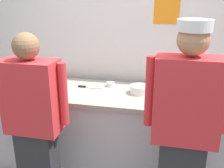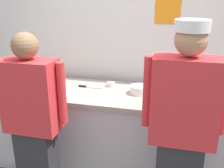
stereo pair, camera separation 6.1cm
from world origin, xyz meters
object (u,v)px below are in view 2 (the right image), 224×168
(squeeze_bottle_primary, at_px, (30,71))
(chefs_knife, at_px, (89,87))
(plate_stack_rear, at_px, (57,89))
(ramekin_yellow_sauce, at_px, (221,101))
(mixing_bowl_steel, at_px, (20,82))
(squeeze_bottle_secondary, at_px, (47,73))
(sheet_tray, at_px, (175,96))
(plate_stack_front, at_px, (139,90))
(chef_center, at_px, (182,129))
(chef_near_left, at_px, (34,122))
(ramekin_red_sauce, at_px, (111,84))

(squeeze_bottle_primary, height_order, chefs_knife, squeeze_bottle_primary)
(plate_stack_rear, bearing_deg, ramekin_yellow_sauce, 4.13)
(mixing_bowl_steel, height_order, squeeze_bottle_secondary, squeeze_bottle_secondary)
(mixing_bowl_steel, xyz_separation_m, sheet_tray, (1.67, 0.09, -0.04))
(plate_stack_rear, bearing_deg, plate_stack_front, 12.89)
(squeeze_bottle_secondary, bearing_deg, chef_center, -28.70)
(mixing_bowl_steel, distance_m, ramekin_yellow_sauce, 2.09)
(plate_stack_front, distance_m, squeeze_bottle_primary, 1.34)
(chef_near_left, relative_size, squeeze_bottle_secondary, 8.24)
(plate_stack_rear, xyz_separation_m, squeeze_bottle_primary, (-0.50, 0.34, 0.06))
(chef_center, relative_size, plate_stack_rear, 8.70)
(ramekin_yellow_sauce, bearing_deg, mixing_bowl_steel, -179.17)
(chef_center, xyz_separation_m, sheet_tray, (-0.06, 0.67, -0.00))
(plate_stack_front, relative_size, mixing_bowl_steel, 0.59)
(squeeze_bottle_primary, bearing_deg, plate_stack_rear, -34.12)
(sheet_tray, distance_m, squeeze_bottle_primary, 1.69)
(chef_near_left, xyz_separation_m, plate_stack_front, (0.80, 0.72, 0.10))
(chefs_knife, bearing_deg, plate_stack_front, -4.79)
(chef_center, bearing_deg, squeeze_bottle_secondary, 151.30)
(plate_stack_front, distance_m, ramekin_red_sauce, 0.37)
(squeeze_bottle_secondary, bearing_deg, plate_stack_rear, -50.04)
(plate_stack_rear, relative_size, sheet_tray, 0.43)
(chef_center, height_order, plate_stack_rear, chef_center)
(ramekin_yellow_sauce, bearing_deg, plate_stack_rear, -175.87)
(plate_stack_front, height_order, squeeze_bottle_secondary, squeeze_bottle_secondary)
(chef_center, xyz_separation_m, chefs_knife, (-0.99, 0.73, -0.01))
(sheet_tray, xyz_separation_m, ramekin_red_sauce, (-0.69, 0.15, 0.01))
(chef_center, relative_size, squeeze_bottle_primary, 8.20)
(plate_stack_rear, relative_size, mixing_bowl_steel, 0.61)
(ramekin_red_sauce, bearing_deg, plate_stack_front, -22.70)
(mixing_bowl_steel, height_order, ramekin_red_sauce, mixing_bowl_steel)
(plate_stack_front, height_order, plate_stack_rear, same)
(squeeze_bottle_secondary, bearing_deg, chefs_knife, -11.39)
(plate_stack_front, xyz_separation_m, mixing_bowl_steel, (-1.31, -0.10, 0.01))
(plate_stack_front, bearing_deg, chef_near_left, -137.97)
(chef_near_left, xyz_separation_m, squeeze_bottle_primary, (-0.53, 0.87, 0.16))
(mixing_bowl_steel, distance_m, squeeze_bottle_secondary, 0.33)
(ramekin_red_sauce, bearing_deg, chef_near_left, -118.29)
(plate_stack_front, distance_m, squeeze_bottle_secondary, 1.13)
(ramekin_red_sauce, height_order, ramekin_yellow_sauce, ramekin_red_sauce)
(chef_near_left, bearing_deg, ramekin_yellow_sauce, 22.32)
(chefs_knife, bearing_deg, ramekin_red_sauce, 22.05)
(sheet_tray, bearing_deg, plate_stack_front, 177.97)
(mixing_bowl_steel, height_order, ramekin_yellow_sauce, mixing_bowl_steel)
(plate_stack_rear, xyz_separation_m, ramekin_yellow_sauce, (1.61, 0.12, -0.02))
(plate_stack_front, xyz_separation_m, ramekin_yellow_sauce, (0.78, -0.07, -0.02))
(squeeze_bottle_primary, xyz_separation_m, squeeze_bottle_secondary, (0.21, 0.01, -0.01))
(chef_center, xyz_separation_m, plate_stack_rear, (-1.25, 0.49, 0.03))
(chef_near_left, relative_size, chef_center, 0.93)
(squeeze_bottle_primary, height_order, squeeze_bottle_secondary, squeeze_bottle_primary)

